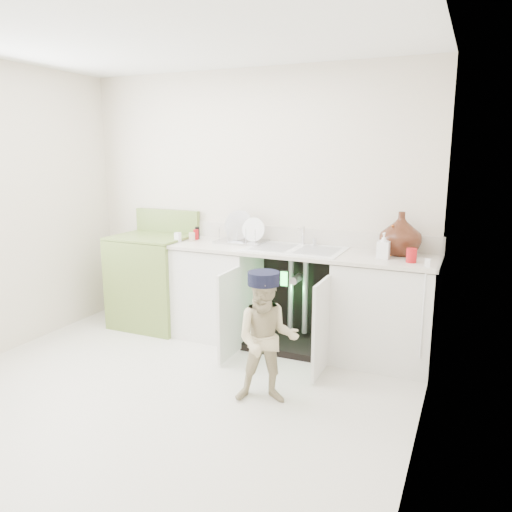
{
  "coord_description": "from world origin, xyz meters",
  "views": [
    {
      "loc": [
        1.98,
        -2.87,
        1.76
      ],
      "look_at": [
        0.4,
        0.7,
        0.93
      ],
      "focal_mm": 35.0,
      "sensor_mm": 36.0,
      "label": 1
    }
  ],
  "objects": [
    {
      "name": "avocado_stove",
      "position": [
        -0.95,
        1.18,
        0.48
      ],
      "size": [
        0.74,
        0.65,
        1.15
      ],
      "color": "olive",
      "rests_on": "ground"
    },
    {
      "name": "room_shell",
      "position": [
        0.0,
        0.0,
        1.25
      ],
      "size": [
        6.0,
        5.5,
        1.26
      ],
      "color": "beige",
      "rests_on": "ground"
    },
    {
      "name": "repair_worker",
      "position": [
        0.72,
        0.15,
        0.48
      ],
      "size": [
        0.54,
        0.96,
        0.94
      ],
      "rotation": [
        0.0,
        0.0,
        0.35
      ],
      "color": "beige",
      "rests_on": "ground"
    },
    {
      "name": "counter_run",
      "position": [
        0.59,
        1.21,
        0.48
      ],
      "size": [
        2.44,
        1.02,
        1.26
      ],
      "color": "white",
      "rests_on": "ground"
    },
    {
      "name": "ground",
      "position": [
        0.0,
        0.0,
        0.0
      ],
      "size": [
        3.5,
        3.5,
        0.0
      ],
      "primitive_type": "plane",
      "color": "beige",
      "rests_on": "ground"
    }
  ]
}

